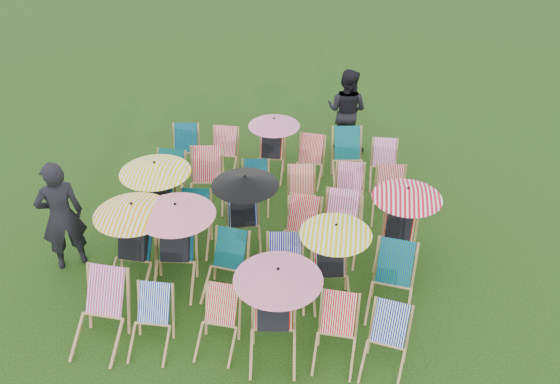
# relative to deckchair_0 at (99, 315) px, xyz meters

# --- Properties ---
(ground) EXTENTS (100.00, 100.00, 0.00)m
(ground) POSITION_rel_deckchair_0_xyz_m (2.03, 2.33, -0.51)
(ground) COLOR black
(ground) RESTS_ON ground
(deckchair_0) EXTENTS (0.74, 0.98, 1.02)m
(deckchair_0) POSITION_rel_deckchair_0_xyz_m (0.00, 0.00, 0.00)
(deckchair_0) COLOR #A7854E
(deckchair_0) RESTS_ON ground
(deckchair_1) EXTENTS (0.57, 0.79, 0.85)m
(deckchair_1) POSITION_rel_deckchair_0_xyz_m (0.72, 0.01, -0.08)
(deckchair_1) COLOR #A7854E
(deckchair_1) RESTS_ON ground
(deckchair_2) EXTENTS (0.62, 0.81, 0.83)m
(deckchair_2) POSITION_rel_deckchair_0_xyz_m (1.64, 0.12, -0.09)
(deckchair_2) COLOR #A7854E
(deckchair_2) RESTS_ON ground
(deckchair_3) EXTENTS (1.19, 1.27, 1.41)m
(deckchair_3) POSITION_rel_deckchair_0_xyz_m (2.43, 0.12, 0.24)
(deckchair_3) COLOR #A7854E
(deckchair_3) RESTS_ON ground
(deckchair_4) EXTENTS (0.63, 0.84, 0.87)m
(deckchair_4) POSITION_rel_deckchair_0_xyz_m (3.27, 0.12, -0.07)
(deckchair_4) COLOR #A7854E
(deckchair_4) RESTS_ON ground
(deckchair_5) EXTENTS (0.72, 0.89, 0.86)m
(deckchair_5) POSITION_rel_deckchair_0_xyz_m (3.94, 0.03, -0.08)
(deckchair_5) COLOR #A7854E
(deckchair_5) RESTS_ON ground
(deckchair_6) EXTENTS (1.19, 1.25, 1.41)m
(deckchair_6) POSITION_rel_deckchair_0_xyz_m (0.06, 1.31, 0.23)
(deckchair_6) COLOR #A7854E
(deckchair_6) RESTS_ON ground
(deckchair_7) EXTENTS (1.20, 1.27, 1.42)m
(deckchair_7) POSITION_rel_deckchair_0_xyz_m (0.73, 1.35, 0.24)
(deckchair_7) COLOR #A7854E
(deckchair_7) RESTS_ON ground
(deckchair_8) EXTENTS (0.72, 0.92, 0.91)m
(deckchair_8) POSITION_rel_deckchair_0_xyz_m (1.52, 1.26, -0.05)
(deckchair_8) COLOR #A7854E
(deckchair_8) RESTS_ON ground
(deckchair_9) EXTENTS (0.72, 0.92, 0.93)m
(deckchair_9) POSITION_rel_deckchair_0_xyz_m (2.45, 1.24, -0.04)
(deckchair_9) COLOR #A7854E
(deckchair_9) RESTS_ON ground
(deckchair_10) EXTENTS (1.08, 1.17, 1.28)m
(deckchair_10) POSITION_rel_deckchair_0_xyz_m (3.14, 1.35, 0.17)
(deckchair_10) COLOR #A7854E
(deckchair_10) RESTS_ON ground
(deckchair_11) EXTENTS (0.78, 0.99, 0.99)m
(deckchair_11) POSITION_rel_deckchair_0_xyz_m (4.03, 1.17, -0.01)
(deckchair_11) COLOR #A7854E
(deckchair_11) RESTS_ON ground
(deckchair_12) EXTENTS (1.19, 1.25, 1.41)m
(deckchair_12) POSITION_rel_deckchair_0_xyz_m (0.05, 2.50, 0.24)
(deckchair_12) COLOR #A7854E
(deckchair_12) RESTS_ON ground
(deckchair_13) EXTENTS (0.65, 0.87, 0.90)m
(deckchair_13) POSITION_rel_deckchair_0_xyz_m (0.76, 2.29, -0.06)
(deckchair_13) COLOR #A7854E
(deckchair_13) RESTS_ON ground
(deckchair_14) EXTENTS (1.11, 1.21, 1.32)m
(deckchair_14) POSITION_rel_deckchair_0_xyz_m (1.60, 2.42, 0.19)
(deckchair_14) COLOR #A7854E
(deckchair_14) RESTS_ON ground
(deckchair_15) EXTENTS (0.74, 0.93, 0.92)m
(deckchair_15) POSITION_rel_deckchair_0_xyz_m (2.55, 2.31, -0.05)
(deckchair_15) COLOR #A7854E
(deckchair_15) RESTS_ON ground
(deckchair_16) EXTENTS (0.72, 0.96, 0.98)m
(deckchair_16) POSITION_rel_deckchair_0_xyz_m (3.21, 2.43, -0.02)
(deckchair_16) COLOR #A7854E
(deckchair_16) RESTS_ON ground
(deckchair_17) EXTENTS (1.12, 1.19, 1.33)m
(deckchair_17) POSITION_rel_deckchair_0_xyz_m (4.17, 2.39, 0.19)
(deckchair_17) COLOR #A7854E
(deckchair_17) RESTS_ON ground
(deckchair_18) EXTENTS (0.65, 0.88, 0.92)m
(deckchair_18) POSITION_rel_deckchair_0_xyz_m (-0.04, 3.51, -0.05)
(deckchair_18) COLOR #A7854E
(deckchair_18) RESTS_ON ground
(deckchair_19) EXTENTS (0.79, 1.00, 1.00)m
(deckchair_19) POSITION_rel_deckchair_0_xyz_m (0.70, 3.56, -0.01)
(deckchair_19) COLOR #A7854E
(deckchair_19) RESTS_ON ground
(deckchair_20) EXTENTS (0.63, 0.81, 0.82)m
(deckchair_20) POSITION_rel_deckchair_0_xyz_m (1.61, 3.56, -0.10)
(deckchair_20) COLOR #A7854E
(deckchair_20) RESTS_ON ground
(deckchair_21) EXTENTS (0.65, 0.83, 0.83)m
(deckchair_21) POSITION_rel_deckchair_0_xyz_m (2.48, 3.48, -0.09)
(deckchair_21) COLOR #A7854E
(deckchair_21) RESTS_ON ground
(deckchair_22) EXTENTS (0.58, 0.81, 0.87)m
(deckchair_22) POSITION_rel_deckchair_0_xyz_m (3.32, 3.58, -0.07)
(deckchair_22) COLOR #A7854E
(deckchair_22) RESTS_ON ground
(deckchair_23) EXTENTS (0.62, 0.84, 0.88)m
(deckchair_23) POSITION_rel_deckchair_0_xyz_m (4.04, 3.58, -0.07)
(deckchair_23) COLOR #A7854E
(deckchair_23) RESTS_ON ground
(deckchair_24) EXTENTS (0.67, 0.86, 0.87)m
(deckchair_24) POSITION_rel_deckchair_0_xyz_m (-0.01, 4.69, -0.08)
(deckchair_24) COLOR #A7854E
(deckchair_24) RESTS_ON ground
(deckchair_25) EXTENTS (0.59, 0.81, 0.86)m
(deckchair_25) POSITION_rel_deckchair_0_xyz_m (0.78, 4.68, -0.08)
(deckchair_25) COLOR #A7854E
(deckchair_25) RESTS_ON ground
(deckchair_26) EXTENTS (1.01, 1.04, 1.20)m
(deckchair_26) POSITION_rel_deckchair_0_xyz_m (1.75, 4.76, 0.12)
(deckchair_26) COLOR #A7854E
(deckchair_26) RESTS_ON ground
(deckchair_27) EXTENTS (0.64, 0.83, 0.85)m
(deckchair_27) POSITION_rel_deckchair_0_xyz_m (2.51, 4.62, -0.09)
(deckchair_27) COLOR #A7854E
(deckchair_27) RESTS_ON ground
(deckchair_28) EXTENTS (0.76, 0.97, 0.97)m
(deckchair_28) POSITION_rel_deckchair_0_xyz_m (3.26, 4.75, -0.03)
(deckchair_28) COLOR #A7854E
(deckchair_28) RESTS_ON ground
(deckchair_29) EXTENTS (0.54, 0.76, 0.82)m
(deckchair_29) POSITION_rel_deckchair_0_xyz_m (3.96, 4.68, -0.10)
(deckchair_29) COLOR #A7854E
(deckchair_29) RESTS_ON ground
(person_left) EXTENTS (0.84, 0.78, 1.93)m
(person_left) POSITION_rel_deckchair_0_xyz_m (-1.14, 1.56, 0.46)
(person_left) COLOR black
(person_left) RESTS_ON ground
(person_rear) EXTENTS (1.07, 0.95, 1.82)m
(person_rear) POSITION_rel_deckchair_0_xyz_m (3.16, 5.96, 0.40)
(person_rear) COLOR black
(person_rear) RESTS_ON ground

